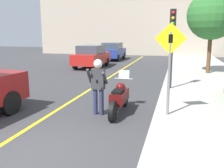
# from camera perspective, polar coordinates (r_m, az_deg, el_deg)

# --- Properties ---
(ground_plane) EXTENTS (80.00, 80.00, 0.00)m
(ground_plane) POSITION_cam_1_polar(r_m,az_deg,el_deg) (5.85, -21.25, -14.82)
(ground_plane) COLOR #38383A
(road_center_line) EXTENTS (0.12, 36.00, 0.01)m
(road_center_line) POSITION_cam_1_polar(r_m,az_deg,el_deg) (11.16, -5.66, -1.63)
(road_center_line) COLOR yellow
(road_center_line) RESTS_ON ground
(building_backdrop) EXTENTS (28.00, 1.20, 6.73)m
(building_backdrop) POSITION_cam_1_polar(r_m,az_deg,el_deg) (30.37, 8.88, 12.87)
(building_backdrop) COLOR #B2A38E
(building_backdrop) RESTS_ON ground
(motorcycle) EXTENTS (0.62, 2.33, 1.29)m
(motorcycle) POSITION_cam_1_polar(r_m,az_deg,el_deg) (8.01, 1.73, -3.10)
(motorcycle) COLOR black
(motorcycle) RESTS_ON ground
(person_biker) EXTENTS (0.59, 0.48, 1.75)m
(person_biker) POSITION_cam_1_polar(r_m,az_deg,el_deg) (7.70, -3.20, 0.67)
(person_biker) COLOR #282D4C
(person_biker) RESTS_ON ground
(crossing_sign) EXTENTS (0.91, 0.08, 2.72)m
(crossing_sign) POSITION_cam_1_polar(r_m,az_deg,el_deg) (7.46, 13.05, 5.25)
(crossing_sign) COLOR slate
(crossing_sign) RESTS_ON sidewalk_curb
(traffic_light) EXTENTS (0.26, 0.30, 3.43)m
(traffic_light) POSITION_cam_1_polar(r_m,az_deg,el_deg) (11.25, 13.64, 11.08)
(traffic_light) COLOR #2D2D30
(traffic_light) RESTS_ON sidewalk_curb
(street_tree) EXTENTS (2.94, 2.94, 4.97)m
(street_tree) POSITION_cam_1_polar(r_m,az_deg,el_deg) (16.61, 21.89, 14.37)
(street_tree) COLOR brown
(street_tree) RESTS_ON sidewalk_curb
(parked_car_red) EXTENTS (1.88, 4.20, 1.68)m
(parked_car_red) POSITION_cam_1_polar(r_m,az_deg,el_deg) (19.03, -4.68, 6.36)
(parked_car_red) COLOR black
(parked_car_red) RESTS_ON ground
(parked_car_blue) EXTENTS (1.88, 4.20, 1.68)m
(parked_car_blue) POSITION_cam_1_polar(r_m,az_deg,el_deg) (24.59, 0.15, 7.53)
(parked_car_blue) COLOR black
(parked_car_blue) RESTS_ON ground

